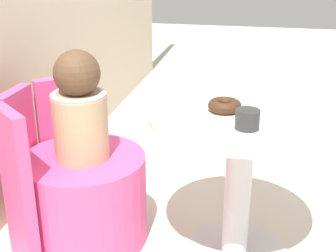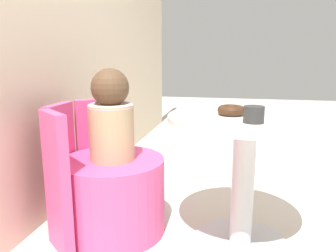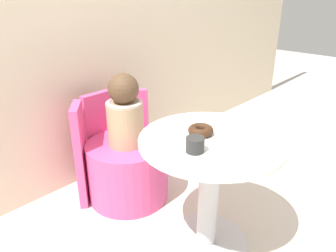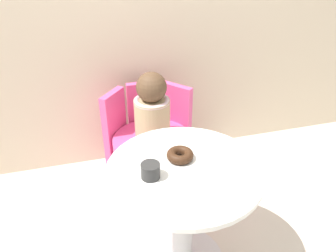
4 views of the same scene
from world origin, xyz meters
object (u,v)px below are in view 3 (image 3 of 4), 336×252
Objects in this scene: child_figure at (124,112)px; donut at (201,130)px; tub_chair at (128,170)px; round_table at (210,175)px; cup at (195,145)px.

donut is (0.00, -0.60, 0.06)m from child_figure.
round_table is at bearing -89.89° from tub_chair.
tub_chair is at bearing 90.16° from donut.
round_table is 1.56× the size of child_figure.
tub_chair is (-0.00, 0.67, -0.25)m from round_table.
donut is at bearing -89.84° from tub_chair.
donut is (0.00, -0.60, 0.48)m from tub_chair.
tub_chair is 1.15× the size of child_figure.
child_figure is (-0.00, 0.67, 0.18)m from round_table.
round_table is 8.51× the size of cup.
tub_chair is 0.87m from cup.
cup is (-0.16, -0.70, 0.07)m from child_figure.
cup is at bearing -103.21° from tub_chair.
cup reaches higher than round_table.
tub_chair is 0.43m from child_figure.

